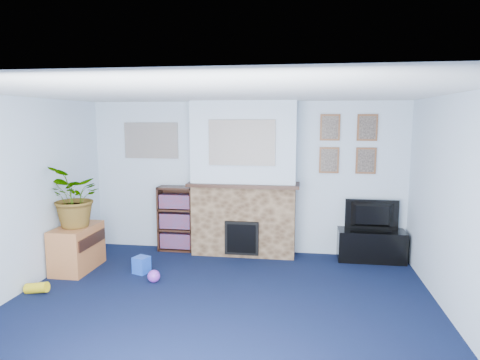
% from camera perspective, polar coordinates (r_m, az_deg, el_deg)
% --- Properties ---
extents(floor, '(5.00, 4.50, 0.01)m').
position_cam_1_polar(floor, '(5.02, -2.96, -16.98)').
color(floor, '#0D1533').
rests_on(floor, ground).
extents(ceiling, '(5.00, 4.50, 0.01)m').
position_cam_1_polar(ceiling, '(4.55, -3.18, 11.54)').
color(ceiling, white).
rests_on(ceiling, wall_back).
extents(wall_back, '(5.00, 0.04, 2.40)m').
position_cam_1_polar(wall_back, '(6.82, 0.74, 0.33)').
color(wall_back, silver).
rests_on(wall_back, ground).
extents(wall_front, '(5.00, 0.04, 2.40)m').
position_cam_1_polar(wall_front, '(2.56, -13.55, -13.43)').
color(wall_front, silver).
rests_on(wall_front, ground).
extents(wall_left, '(0.04, 4.50, 2.40)m').
position_cam_1_polar(wall_left, '(5.69, -28.59, -2.26)').
color(wall_left, silver).
rests_on(wall_left, ground).
extents(wall_right, '(0.04, 4.50, 2.40)m').
position_cam_1_polar(wall_right, '(4.81, 27.62, -3.94)').
color(wall_right, silver).
rests_on(wall_right, ground).
extents(chimney_breast, '(1.72, 0.50, 2.40)m').
position_cam_1_polar(chimney_breast, '(6.63, 0.50, -0.05)').
color(chimney_breast, brown).
rests_on(chimney_breast, ground).
extents(collage_main, '(1.00, 0.03, 0.68)m').
position_cam_1_polar(collage_main, '(6.36, 0.24, 5.00)').
color(collage_main, gray).
rests_on(collage_main, chimney_breast).
extents(collage_left, '(0.90, 0.03, 0.58)m').
position_cam_1_polar(collage_left, '(7.13, -11.75, 5.18)').
color(collage_left, gray).
rests_on(collage_left, wall_back).
extents(portrait_tl, '(0.30, 0.03, 0.40)m').
position_cam_1_polar(portrait_tl, '(6.69, 11.91, 6.87)').
color(portrait_tl, brown).
rests_on(portrait_tl, wall_back).
extents(portrait_tr, '(0.30, 0.03, 0.40)m').
position_cam_1_polar(portrait_tr, '(6.74, 16.61, 6.72)').
color(portrait_tr, brown).
rests_on(portrait_tr, wall_back).
extents(portrait_bl, '(0.30, 0.03, 0.40)m').
position_cam_1_polar(portrait_bl, '(6.72, 11.79, 2.61)').
color(portrait_bl, brown).
rests_on(portrait_bl, wall_back).
extents(portrait_br, '(0.30, 0.03, 0.40)m').
position_cam_1_polar(portrait_br, '(6.77, 16.44, 2.49)').
color(portrait_br, brown).
rests_on(portrait_br, wall_back).
extents(tv_stand, '(0.99, 0.42, 0.47)m').
position_cam_1_polar(tv_stand, '(6.83, 17.07, -8.41)').
color(tv_stand, black).
rests_on(tv_stand, ground).
extents(television, '(0.79, 0.12, 0.45)m').
position_cam_1_polar(television, '(6.73, 17.22, -4.53)').
color(television, black).
rests_on(television, tv_stand).
extents(bookshelf, '(0.58, 0.28, 1.05)m').
position_cam_1_polar(bookshelf, '(7.05, -8.44, -5.28)').
color(bookshelf, black).
rests_on(bookshelf, ground).
extents(sideboard, '(0.45, 0.81, 0.63)m').
position_cam_1_polar(sideboard, '(6.55, -20.89, -8.16)').
color(sideboard, '#B56A3A').
rests_on(sideboard, ground).
extents(potted_plant, '(1.03, 1.02, 0.87)m').
position_cam_1_polar(potted_plant, '(6.32, -21.05, -2.09)').
color(potted_plant, '#26661E').
rests_on(potted_plant, sideboard).
extents(mantel_clock, '(0.09, 0.06, 0.13)m').
position_cam_1_polar(mantel_clock, '(6.59, -0.62, 0.23)').
color(mantel_clock, gold).
rests_on(mantel_clock, chimney_breast).
extents(mantel_candle, '(0.05, 0.05, 0.16)m').
position_cam_1_polar(mantel_candle, '(6.55, 2.40, 0.25)').
color(mantel_candle, '#B2BFC6').
rests_on(mantel_candle, chimney_breast).
extents(mantel_teddy, '(0.12, 0.12, 0.12)m').
position_cam_1_polar(mantel_teddy, '(6.68, -4.50, 0.26)').
color(mantel_teddy, gray).
rests_on(mantel_teddy, chimney_breast).
extents(mantel_can, '(0.06, 0.06, 0.13)m').
position_cam_1_polar(mantel_can, '(6.51, 6.98, -0.02)').
color(mantel_can, blue).
rests_on(mantel_can, chimney_breast).
extents(green_crate, '(0.38, 0.32, 0.28)m').
position_cam_1_polar(green_crate, '(6.60, -21.45, -9.96)').
color(green_crate, '#198C26').
rests_on(green_crate, ground).
extents(toy_ball, '(0.17, 0.17, 0.17)m').
position_cam_1_polar(toy_ball, '(5.86, -11.42, -12.39)').
color(toy_ball, purple).
rests_on(toy_ball, ground).
extents(toy_block, '(0.24, 0.24, 0.23)m').
position_cam_1_polar(toy_block, '(6.22, -12.99, -11.02)').
color(toy_block, blue).
rests_on(toy_block, ground).
extents(toy_tube, '(0.30, 0.13, 0.17)m').
position_cam_1_polar(toy_tube, '(5.97, -25.46, -12.86)').
color(toy_tube, yellow).
rests_on(toy_tube, ground).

